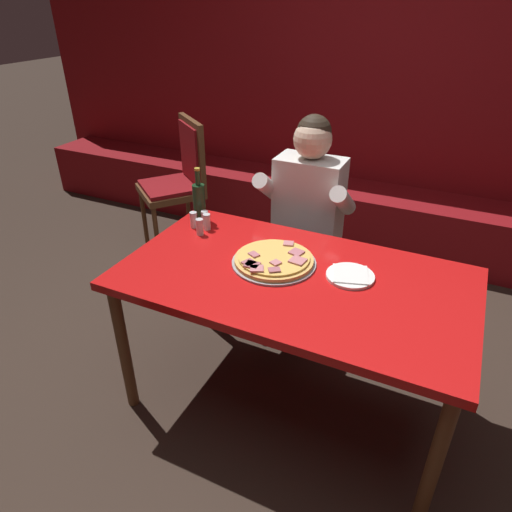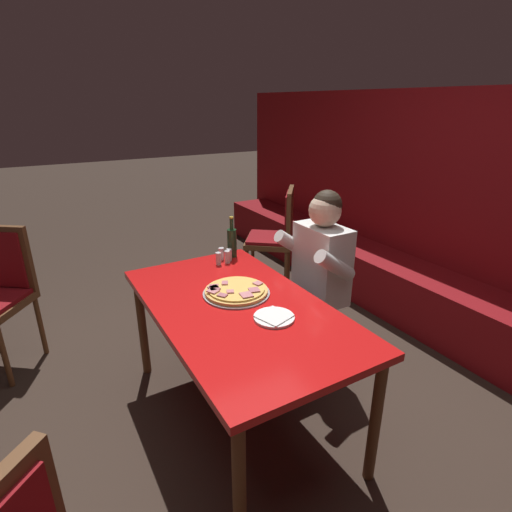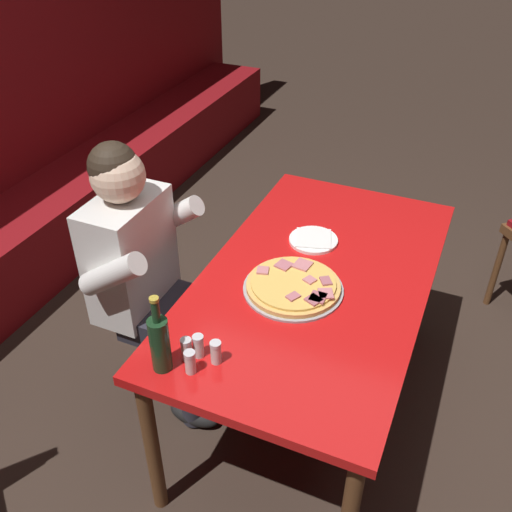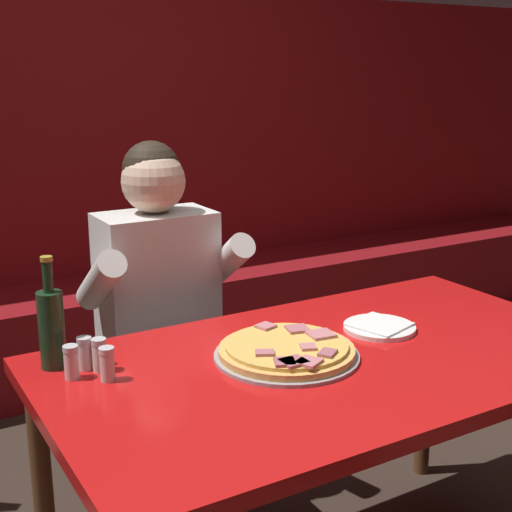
# 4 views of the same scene
# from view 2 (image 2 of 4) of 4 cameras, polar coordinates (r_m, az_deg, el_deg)

# --- Properties ---
(ground_plane) EXTENTS (24.00, 24.00, 0.00)m
(ground_plane) POSITION_cam_2_polar(r_m,az_deg,el_deg) (2.63, -2.34, -21.70)
(ground_plane) COLOR #33261E
(booth_wall_panel) EXTENTS (6.80, 0.16, 1.90)m
(booth_wall_panel) POSITION_cam_2_polar(r_m,az_deg,el_deg) (3.61, 29.82, 4.89)
(booth_wall_panel) COLOR maroon
(booth_wall_panel) RESTS_ON ground_plane
(booth_bench) EXTENTS (6.46, 0.48, 0.46)m
(booth_bench) POSITION_cam_2_polar(r_m,az_deg,el_deg) (3.59, 25.06, -6.75)
(booth_bench) COLOR maroon
(booth_bench) RESTS_ON ground_plane
(main_dining_table) EXTENTS (1.53, 0.86, 0.76)m
(main_dining_table) POSITION_cam_2_polar(r_m,az_deg,el_deg) (2.22, -2.60, -8.68)
(main_dining_table) COLOR brown
(main_dining_table) RESTS_ON ground_plane
(pizza) EXTENTS (0.39, 0.39, 0.05)m
(pizza) POSITION_cam_2_polar(r_m,az_deg,el_deg) (2.29, -2.85, -5.02)
(pizza) COLOR #9E9EA3
(pizza) RESTS_ON main_dining_table
(plate_white_paper) EXTENTS (0.21, 0.21, 0.02)m
(plate_white_paper) POSITION_cam_2_polar(r_m,az_deg,el_deg) (2.05, 2.59, -8.73)
(plate_white_paper) COLOR white
(plate_white_paper) RESTS_ON main_dining_table
(beer_bottle) EXTENTS (0.07, 0.07, 0.29)m
(beer_bottle) POSITION_cam_2_polar(r_m,az_deg,el_deg) (2.81, -3.46, 2.05)
(beer_bottle) COLOR #19381E
(beer_bottle) RESTS_ON main_dining_table
(shaker_oregano) EXTENTS (0.04, 0.04, 0.09)m
(shaker_oregano) POSITION_cam_2_polar(r_m,az_deg,el_deg) (2.73, -4.11, -0.21)
(shaker_oregano) COLOR silver
(shaker_oregano) RESTS_ON main_dining_table
(shaker_red_pepper_flakes) EXTENTS (0.04, 0.04, 0.09)m
(shaker_red_pepper_flakes) POSITION_cam_2_polar(r_m,az_deg,el_deg) (2.76, -3.85, 0.09)
(shaker_red_pepper_flakes) COLOR silver
(shaker_red_pepper_flakes) RESTS_ON main_dining_table
(shaker_parmesan) EXTENTS (0.04, 0.04, 0.09)m
(shaker_parmesan) POSITION_cam_2_polar(r_m,az_deg,el_deg) (2.79, -4.98, 0.24)
(shaker_parmesan) COLOR silver
(shaker_parmesan) RESTS_ON main_dining_table
(shaker_black_pepper) EXTENTS (0.04, 0.04, 0.09)m
(shaker_black_pepper) POSITION_cam_2_polar(r_m,az_deg,el_deg) (2.70, -5.38, -0.45)
(shaker_black_pepper) COLOR silver
(shaker_black_pepper) RESTS_ON main_dining_table
(diner_seated_blue_shirt) EXTENTS (0.53, 0.53, 1.27)m
(diner_seated_blue_shirt) POSITION_cam_2_polar(r_m,az_deg,el_deg) (2.68, 7.86, -2.88)
(diner_seated_blue_shirt) COLOR black
(diner_seated_blue_shirt) RESTS_ON ground_plane
(dining_chair_far_right) EXTENTS (0.62, 0.62, 1.03)m
(dining_chair_far_right) POSITION_cam_2_polar(r_m,az_deg,el_deg) (3.90, 3.05, 3.43)
(dining_chair_far_right) COLOR brown
(dining_chair_far_right) RESTS_ON ground_plane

